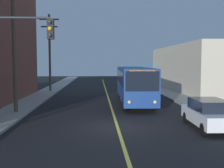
% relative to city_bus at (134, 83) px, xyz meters
% --- Properties ---
extents(ground_plane, '(120.00, 120.00, 0.00)m').
position_rel_city_bus_xyz_m(ground_plane, '(-2.20, -9.43, -1.82)').
color(ground_plane, black).
extents(sidewalk_left, '(2.50, 90.00, 0.15)m').
position_rel_city_bus_xyz_m(sidewalk_left, '(-9.45, 0.57, -1.74)').
color(sidewalk_left, gray).
rests_on(sidewalk_left, ground).
extents(sidewalk_right, '(2.50, 90.00, 0.15)m').
position_rel_city_bus_xyz_m(sidewalk_right, '(5.05, 0.57, -1.74)').
color(sidewalk_right, gray).
rests_on(sidewalk_right, ground).
extents(lane_stripe_center, '(0.16, 60.00, 0.01)m').
position_rel_city_bus_xyz_m(lane_stripe_center, '(-2.20, 5.57, -1.81)').
color(lane_stripe_center, '#D8CC4C').
rests_on(lane_stripe_center, ground).
extents(building_right_warehouse, '(12.00, 21.93, 5.84)m').
position_rel_city_bus_xyz_m(building_right_warehouse, '(12.30, 11.17, 1.10)').
color(building_right_warehouse, beige).
rests_on(building_right_warehouse, ground).
extents(city_bus, '(2.99, 12.23, 3.20)m').
position_rel_city_bus_xyz_m(city_bus, '(0.00, 0.00, 0.00)').
color(city_bus, navy).
rests_on(city_bus, ground).
extents(parked_car_white, '(1.94, 4.46, 1.62)m').
position_rel_city_bus_xyz_m(parked_car_white, '(2.78, -10.10, -0.98)').
color(parked_car_white, silver).
rests_on(parked_car_white, ground).
extents(utility_pole_near, '(2.40, 0.28, 9.88)m').
position_rel_city_bus_xyz_m(utility_pole_near, '(-9.14, -5.00, 3.77)').
color(utility_pole_near, brown).
rests_on(utility_pole_near, sidewalk_left).
extents(utility_pole_mid, '(2.40, 0.28, 9.43)m').
position_rel_city_bus_xyz_m(utility_pole_mid, '(-9.22, 9.75, 3.54)').
color(utility_pole_mid, brown).
rests_on(utility_pole_mid, sidewalk_left).
extents(traffic_signal_left_corner, '(3.75, 0.48, 6.00)m').
position_rel_city_bus_xyz_m(traffic_signal_left_corner, '(-7.61, -10.65, 2.49)').
color(traffic_signal_left_corner, '#2D2D33').
rests_on(traffic_signal_left_corner, sidewalk_left).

